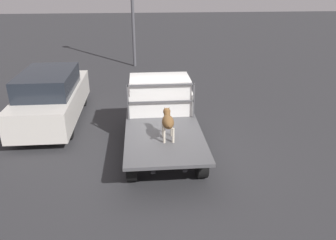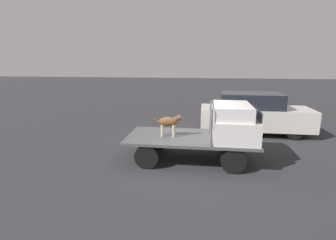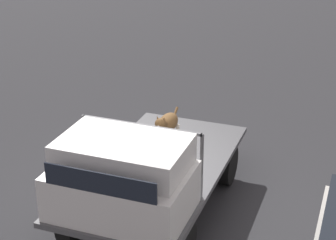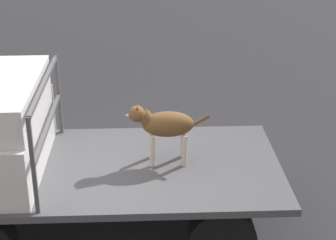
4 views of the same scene
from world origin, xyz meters
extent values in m
plane|color=#2D2D30|center=(0.00, 0.00, 0.00)|extent=(80.00, 80.00, 0.00)
cylinder|color=black|center=(1.21, -0.81, 0.35)|extent=(0.69, 0.24, 0.69)
cylinder|color=black|center=(-1.21, 0.81, 0.35)|extent=(0.69, 0.24, 0.69)
cylinder|color=black|center=(-1.21, -0.81, 0.35)|extent=(0.69, 0.24, 0.69)
cube|color=black|center=(0.00, 0.34, 0.58)|extent=(3.59, 0.10, 0.18)
cube|color=black|center=(0.00, -0.34, 0.58)|extent=(3.59, 0.10, 0.18)
cube|color=#4C4C4F|center=(0.00, 0.00, 0.71)|extent=(3.90, 1.95, 0.08)
cube|color=silver|center=(1.28, 0.00, 1.07)|extent=(1.24, 1.83, 0.63)
cube|color=silver|center=(1.19, 0.00, 1.58)|extent=(1.05, 1.68, 0.39)
cube|color=black|center=(1.89, 0.00, 1.52)|extent=(0.02, 1.50, 0.29)
cube|color=#4C4C4F|center=(0.59, 0.89, 1.25)|extent=(0.04, 0.04, 1.00)
cube|color=#4C4C4F|center=(0.59, -0.89, 1.25)|extent=(0.04, 0.04, 1.00)
cube|color=#4C4C4F|center=(0.59, 0.00, 1.73)|extent=(0.04, 1.79, 0.04)
cube|color=#4C4C4F|center=(0.59, 0.00, 1.25)|extent=(0.04, 1.79, 0.04)
cylinder|color=beige|center=(-0.53, 0.03, 0.94)|extent=(0.06, 0.06, 0.37)
cylinder|color=beige|center=(-0.53, -0.18, 0.94)|extent=(0.06, 0.06, 0.37)
cylinder|color=beige|center=(-0.88, 0.03, 0.94)|extent=(0.06, 0.06, 0.37)
cylinder|color=beige|center=(-0.88, -0.18, 0.94)|extent=(0.06, 0.06, 0.37)
ellipsoid|color=brown|center=(-0.70, -0.07, 1.21)|extent=(0.57, 0.28, 0.28)
sphere|color=beige|center=(-0.55, -0.07, 1.16)|extent=(0.13, 0.13, 0.13)
cylinder|color=brown|center=(-0.46, -0.07, 1.29)|extent=(0.20, 0.16, 0.19)
sphere|color=brown|center=(-0.36, -0.07, 1.34)|extent=(0.18, 0.18, 0.18)
cone|color=beige|center=(-0.29, -0.07, 1.33)|extent=(0.10, 0.10, 0.10)
cone|color=brown|center=(-0.37, -0.02, 1.42)|extent=(0.06, 0.08, 0.10)
cone|color=brown|center=(-0.37, -0.12, 1.42)|extent=(0.06, 0.08, 0.10)
cylinder|color=brown|center=(-1.04, -0.07, 1.24)|extent=(0.24, 0.04, 0.16)
camera|label=1|loc=(-7.76, 0.55, 4.33)|focal=35.00mm
camera|label=2|loc=(0.37, -7.73, 3.01)|focal=28.00mm
camera|label=3|loc=(7.10, 2.81, 4.98)|focal=60.00mm
camera|label=4|loc=(-0.45, 5.49, 3.76)|focal=60.00mm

